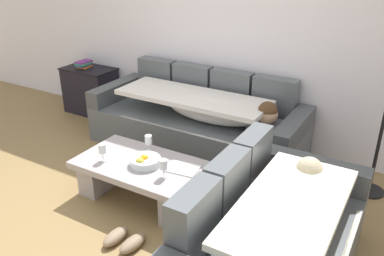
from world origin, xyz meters
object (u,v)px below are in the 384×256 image
at_px(wine_glass_far_back, 148,140).
at_px(book_stack_on_cabinet, 84,64).
at_px(fruit_bowl, 145,161).
at_px(wine_glass_near_left, 102,149).
at_px(open_magazine, 182,168).
at_px(couch_near_window, 273,241).
at_px(pair_of_shoes, 124,240).
at_px(wine_glass_near_right, 164,165).
at_px(side_cabinet, 91,90).
at_px(couch_along_wall, 200,123).
at_px(coffee_table, 142,176).

xyz_separation_m(wine_glass_far_back, book_stack_on_cabinet, (-1.93, 1.16, 0.19)).
height_order(fruit_bowl, wine_glass_near_left, wine_glass_near_left).
bearing_deg(open_magazine, couch_near_window, -30.67).
xyz_separation_m(open_magazine, pair_of_shoes, (-0.12, -0.69, -0.34)).
relative_size(couch_near_window, wine_glass_near_right, 10.33).
bearing_deg(side_cabinet, couch_along_wall, -6.81).
height_order(wine_glass_near_left, book_stack_on_cabinet, book_stack_on_cabinet).
distance_m(open_magazine, book_stack_on_cabinet, 2.72).
xyz_separation_m(couch_along_wall, couch_near_window, (1.43, -1.51, 0.00)).
relative_size(wine_glass_far_back, pair_of_shoes, 0.55).
distance_m(couch_along_wall, side_cabinet, 1.90).
bearing_deg(coffee_table, book_stack_on_cabinet, 145.53).
bearing_deg(couch_along_wall, wine_glass_far_back, -91.67).
height_order(open_magazine, pair_of_shoes, open_magazine).
bearing_deg(couch_along_wall, wine_glass_near_left, -102.07).
distance_m(couch_near_window, fruit_bowl, 1.37).
relative_size(couch_along_wall, open_magazine, 8.72).
bearing_deg(couch_along_wall, pair_of_shoes, -80.15).
bearing_deg(open_magazine, book_stack_on_cabinet, 145.22).
bearing_deg(wine_glass_far_back, couch_near_window, -21.46).
relative_size(fruit_bowl, pair_of_shoes, 0.92).
relative_size(coffee_table, wine_glass_far_back, 7.23).
xyz_separation_m(side_cabinet, pair_of_shoes, (2.19, -1.98, -0.28)).
bearing_deg(side_cabinet, fruit_bowl, -35.16).
relative_size(couch_along_wall, fruit_bowl, 8.72).
distance_m(wine_glass_near_right, open_magazine, 0.23).
bearing_deg(pair_of_shoes, wine_glass_far_back, 112.16).
distance_m(wine_glass_near_right, book_stack_on_cabinet, 2.76).
xyz_separation_m(couch_along_wall, wine_glass_near_left, (-0.28, -1.30, 0.17)).
bearing_deg(couch_near_window, fruit_bowl, 75.75).
height_order(couch_along_wall, wine_glass_near_left, couch_along_wall).
height_order(couch_near_window, open_magazine, couch_near_window).
relative_size(couch_near_window, open_magazine, 6.12).
bearing_deg(wine_glass_near_right, side_cabinet, 146.60).
relative_size(open_magazine, book_stack_on_cabinet, 1.25).
xyz_separation_m(wine_glass_near_left, open_magazine, (0.70, 0.24, -0.11)).
height_order(book_stack_on_cabinet, pair_of_shoes, book_stack_on_cabinet).
bearing_deg(pair_of_shoes, wine_glass_near_right, 83.63).
relative_size(coffee_table, pair_of_shoes, 3.95).
xyz_separation_m(wine_glass_far_back, pair_of_shoes, (0.33, -0.81, -0.45)).
relative_size(couch_along_wall, wine_glass_far_back, 14.70).
height_order(wine_glass_near_right, wine_glass_far_back, same).
xyz_separation_m(fruit_bowl, wine_glass_near_left, (-0.38, -0.13, 0.08)).
bearing_deg(book_stack_on_cabinet, fruit_bowl, -34.12).
height_order(fruit_bowl, open_magazine, fruit_bowl).
distance_m(open_magazine, pair_of_shoes, 0.78).
xyz_separation_m(couch_along_wall, book_stack_on_cabinet, (-1.96, 0.22, 0.36)).
bearing_deg(open_magazine, wine_glass_near_left, -167.67).
height_order(wine_glass_near_right, side_cabinet, side_cabinet).
bearing_deg(fruit_bowl, book_stack_on_cabinet, 145.88).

